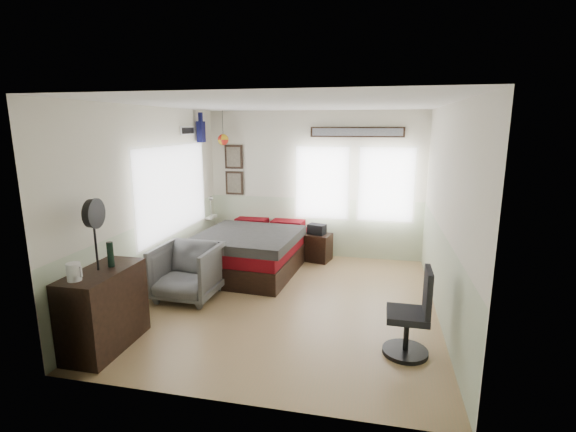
# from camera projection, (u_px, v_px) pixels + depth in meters

# --- Properties ---
(ground_plane) EXTENTS (4.00, 4.50, 0.01)m
(ground_plane) POSITION_uv_depth(u_px,v_px,m) (289.00, 302.00, 5.88)
(ground_plane) COLOR tan
(room_shell) EXTENTS (4.02, 4.52, 2.71)m
(room_shell) POSITION_uv_depth(u_px,v_px,m) (286.00, 187.00, 5.73)
(room_shell) COLOR beige
(room_shell) RESTS_ON ground_plane
(wall_decor) EXTENTS (3.55, 1.32, 1.44)m
(wall_decor) POSITION_uv_depth(u_px,v_px,m) (252.00, 144.00, 7.53)
(wall_decor) COLOR #362116
(wall_decor) RESTS_ON room_shell
(bed) EXTENTS (1.70, 2.28, 0.69)m
(bed) POSITION_uv_depth(u_px,v_px,m) (253.00, 250.00, 7.16)
(bed) COLOR black
(bed) RESTS_ON ground_plane
(dresser) EXTENTS (0.48, 1.00, 0.90)m
(dresser) POSITION_uv_depth(u_px,v_px,m) (104.00, 309.00, 4.60)
(dresser) COLOR black
(dresser) RESTS_ON ground_plane
(armchair) EXTENTS (0.87, 0.89, 0.79)m
(armchair) POSITION_uv_depth(u_px,v_px,m) (187.00, 272.00, 5.94)
(armchair) COLOR #5C5C5C
(armchair) RESTS_ON ground_plane
(nightstand) EXTENTS (0.58, 0.50, 0.50)m
(nightstand) POSITION_uv_depth(u_px,v_px,m) (317.00, 247.00, 7.65)
(nightstand) COLOR black
(nightstand) RESTS_ON ground_plane
(task_chair) EXTENTS (0.49, 0.49, 0.98)m
(task_chair) POSITION_uv_depth(u_px,v_px,m) (412.00, 320.00, 4.45)
(task_chair) COLOR black
(task_chair) RESTS_ON ground_plane
(kettle) EXTENTS (0.16, 0.14, 0.18)m
(kettle) POSITION_uv_depth(u_px,v_px,m) (74.00, 272.00, 4.19)
(kettle) COLOR silver
(kettle) RESTS_ON dresser
(bottle) EXTENTS (0.07, 0.07, 0.28)m
(bottle) POSITION_uv_depth(u_px,v_px,m) (110.00, 254.00, 4.60)
(bottle) COLOR black
(bottle) RESTS_ON dresser
(stand_fan) EXTENTS (0.11, 0.32, 0.79)m
(stand_fan) POSITION_uv_depth(u_px,v_px,m) (94.00, 215.00, 4.38)
(stand_fan) COLOR black
(stand_fan) RESTS_ON dresser
(black_bag) EXTENTS (0.35, 0.28, 0.18)m
(black_bag) POSITION_uv_depth(u_px,v_px,m) (317.00, 229.00, 7.57)
(black_bag) COLOR black
(black_bag) RESTS_ON nightstand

